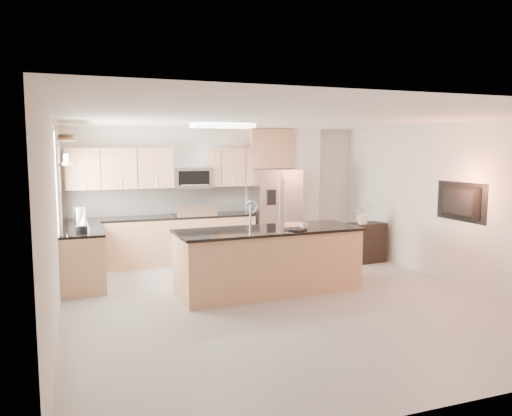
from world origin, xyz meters
name	(u,v)px	position (x,y,z in m)	size (l,w,h in m)	color
floor	(281,300)	(0.00, 0.00, 0.00)	(6.50, 6.50, 0.00)	#AFACA7
ceiling	(282,118)	(0.00, 0.00, 2.60)	(6.00, 6.50, 0.02)	white
wall_back	(219,193)	(0.00, 3.25, 1.30)	(6.00, 0.02, 2.60)	beige
wall_front	(440,257)	(0.00, -3.25, 1.30)	(6.00, 0.02, 2.60)	beige
wall_left	(54,222)	(-3.00, 0.00, 1.30)	(0.02, 6.50, 2.60)	beige
wall_right	(452,204)	(3.00, 0.00, 1.30)	(0.02, 6.50, 2.60)	beige
back_counter	(162,240)	(-1.23, 2.93, 0.47)	(3.55, 0.66, 1.44)	tan
left_counter	(82,257)	(-2.67, 1.85, 0.46)	(0.66, 1.50, 0.92)	tan
range	(194,238)	(-0.60, 2.92, 0.47)	(0.76, 0.64, 1.14)	black
upper_cabinets	(155,168)	(-1.30, 3.09, 1.83)	(3.50, 0.33, 0.75)	tan
microwave	(192,178)	(-0.60, 3.04, 1.63)	(0.76, 0.40, 0.40)	#B3B3B5
refrigerator	(274,213)	(1.06, 2.87, 0.89)	(0.92, 0.78, 1.78)	#B3B3B5
partition_column	(304,191)	(1.82, 3.10, 1.30)	(0.60, 0.30, 2.60)	white
window	(59,183)	(-2.98, 1.85, 1.65)	(0.04, 1.15, 1.65)	white
shelf_lower	(67,164)	(-2.85, 1.95, 1.95)	(0.30, 1.20, 0.04)	olive
shelf_upper	(66,140)	(-2.85, 1.95, 2.32)	(0.30, 1.20, 0.04)	olive
ceiling_fixture	(222,126)	(-0.40, 1.60, 2.56)	(1.00, 0.50, 0.06)	white
island	(268,260)	(0.00, 0.51, 0.49)	(2.86, 1.13, 1.40)	tan
credenza	(361,243)	(2.40, 1.74, 0.38)	(0.95, 0.40, 0.76)	black
cup	(304,226)	(0.48, 0.27, 1.02)	(0.12, 0.12, 0.09)	silver
platter	(296,229)	(0.34, 0.28, 0.98)	(0.35, 0.35, 0.02)	black
blender	(81,222)	(-2.67, 1.33, 1.09)	(0.17, 0.17, 0.40)	black
kettle	(84,222)	(-2.62, 1.72, 1.04)	(0.22, 0.22, 0.28)	#B3B3B5
coffee_maker	(79,217)	(-2.69, 2.21, 1.07)	(0.17, 0.21, 0.31)	black
bowl	(65,136)	(-2.85, 2.14, 2.39)	(0.41, 0.41, 0.10)	#B3B3B5
flower_vase	(363,208)	(2.39, 1.66, 1.07)	(0.56, 0.48, 0.62)	silver
television	(457,202)	(2.91, -0.20, 1.35)	(1.08, 0.14, 0.62)	black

